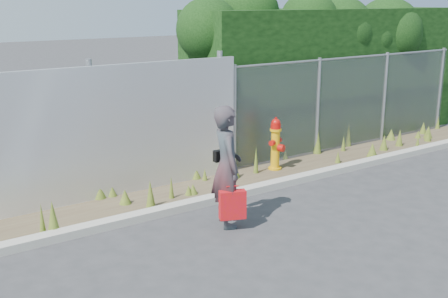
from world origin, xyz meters
TOP-DOWN VIEW (x-y plane):
  - ground at (0.00, 0.00)m, footprint 80.00×80.00m
  - curb at (0.00, 1.80)m, footprint 16.00×0.22m
  - weed_strip at (-0.61, 2.47)m, footprint 16.00×1.31m
  - chainlink_fence at (4.25, 3.00)m, footprint 6.50×0.07m
  - hedge at (4.48, 4.01)m, footprint 7.68×1.98m
  - fire_hydrant at (1.74, 2.61)m, footprint 0.35×0.31m
  - woman at (-0.58, 0.92)m, footprint 0.62×0.75m
  - red_tote_bag at (-0.65, 0.68)m, footprint 0.37×0.14m
  - black_shoulder_bag at (-0.52, 1.17)m, footprint 0.23×0.09m

SIDE VIEW (x-z plane):
  - ground at x=0.00m, z-range 0.00..0.00m
  - curb at x=0.00m, z-range 0.00..0.12m
  - weed_strip at x=-0.61m, z-range -0.14..0.40m
  - red_tote_bag at x=-0.65m, z-range 0.15..0.64m
  - fire_hydrant at x=1.74m, z-range -0.02..1.03m
  - woman at x=-0.58m, z-range 0.00..1.78m
  - black_shoulder_bag at x=-0.52m, z-range 0.90..1.07m
  - chainlink_fence at x=4.25m, z-range 0.01..2.06m
  - hedge at x=4.48m, z-range 0.10..3.69m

